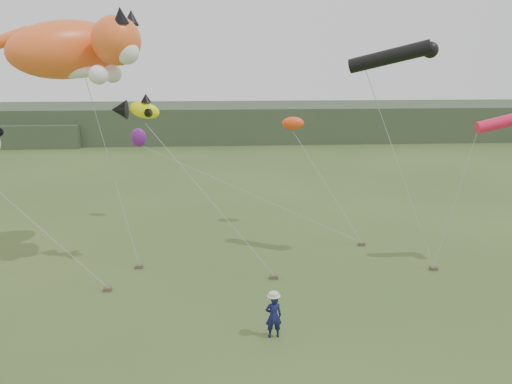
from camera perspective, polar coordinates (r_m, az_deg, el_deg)
ground at (r=18.33m, az=3.16°, el=-15.37°), size 120.00×120.00×0.00m
headland at (r=60.85m, az=-4.80°, el=7.92°), size 90.00×13.00×4.00m
festival_attendant at (r=17.50m, az=2.02°, el=-13.99°), size 0.60×0.42×1.57m
sandbag_anchors at (r=22.91m, az=1.42°, el=-8.66°), size 14.62×4.68×0.16m
cat_kite at (r=23.66m, az=-19.53°, el=15.19°), size 7.32×5.56×3.14m
fish_kite at (r=22.41m, az=-13.65°, el=9.17°), size 2.19×1.46×1.19m
tube_kites at (r=23.56m, az=19.95°, el=12.25°), size 8.36×3.12×3.98m
misc_kites at (r=28.15m, az=-4.25°, el=7.06°), size 9.71×2.46×1.86m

